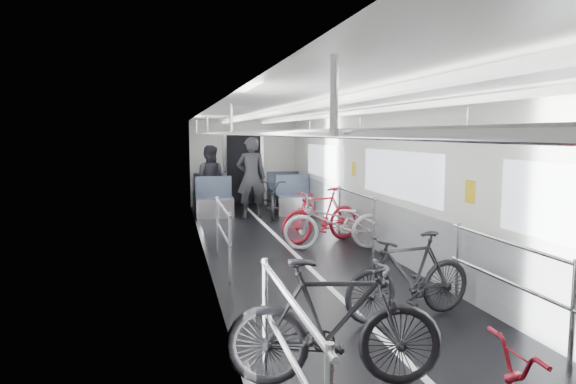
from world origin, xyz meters
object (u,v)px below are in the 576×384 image
at_px(bike_right_near, 409,276).
at_px(bike_right_far, 321,215).
at_px(person_standing, 251,177).
at_px(bike_aisle, 273,198).
at_px(bike_right_mid, 335,222).
at_px(person_seated, 209,180).
at_px(bike_left_mid, 334,323).

distance_m(bike_right_near, bike_right_far, 4.07).
bearing_deg(bike_right_near, bike_right_far, 168.54).
height_order(bike_right_near, person_standing, person_standing).
distance_m(bike_right_near, bike_aisle, 7.19).
relative_size(bike_right_mid, bike_aisle, 1.04).
bearing_deg(bike_right_far, bike_right_near, -19.89).
bearing_deg(bike_right_far, person_seated, -173.01).
relative_size(bike_right_near, person_seated, 0.92).
xyz_separation_m(bike_right_mid, bike_aisle, (-0.38, 3.74, -0.02)).
bearing_deg(bike_right_near, bike_aisle, 172.19).
height_order(bike_aisle, person_seated, person_seated).
bearing_deg(bike_left_mid, person_seated, 14.07).
distance_m(bike_right_far, person_standing, 3.26).
relative_size(bike_left_mid, person_standing, 0.90).
bearing_deg(bike_right_far, bike_aisle, 168.49).
relative_size(person_standing, person_seated, 1.12).
distance_m(bike_right_far, person_seated, 4.38).
distance_m(bike_left_mid, bike_right_far, 5.55).
distance_m(bike_right_mid, bike_aisle, 3.76).
bearing_deg(person_seated, bike_right_mid, 129.83).
distance_m(person_standing, person_seated, 1.29).
height_order(bike_left_mid, bike_right_mid, bike_left_mid).
bearing_deg(person_standing, bike_right_near, 98.45).
bearing_deg(bike_right_near, person_seated, -177.54).
relative_size(bike_right_mid, person_seated, 1.05).
relative_size(bike_right_near, person_standing, 0.82).
height_order(bike_right_near, bike_right_far, bike_right_far).
bearing_deg(bike_aisle, person_seated, 160.16).
xyz_separation_m(bike_right_near, bike_aisle, (-0.11, 7.19, -0.02)).
relative_size(bike_left_mid, bike_right_far, 1.03).
height_order(bike_right_far, person_seated, person_seated).
xyz_separation_m(bike_left_mid, bike_right_mid, (1.57, 4.72, -0.05)).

